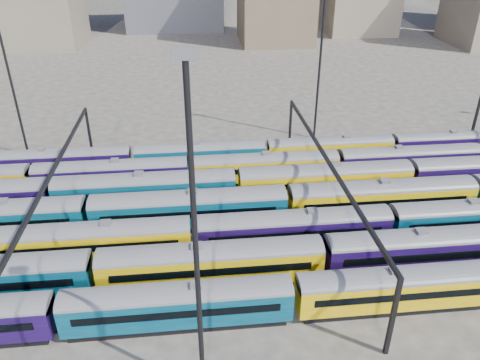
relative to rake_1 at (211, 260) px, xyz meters
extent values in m
plane|color=#3F3935|center=(3.71, 10.00, -2.83)|extent=(500.00, 500.00, 0.00)
cube|color=black|center=(-3.14, -5.00, -2.48)|extent=(18.68, 2.42, 0.69)
cube|color=#05354B|center=(-3.14, -5.00, -0.71)|extent=(19.67, 2.85, 2.85)
cylinder|color=#4C4C51|center=(-3.14, -5.00, 0.71)|extent=(19.67, 2.85, 2.85)
cube|color=black|center=(-3.14, -6.45, -0.37)|extent=(17.31, 0.06, 0.74)
cube|color=black|center=(-3.14, -3.55, -0.37)|extent=(17.31, 0.06, 0.74)
cube|color=slate|center=(-3.14, -5.00, 1.47)|extent=(0.98, 0.88, 0.34)
cube|color=black|center=(17.13, -5.00, -2.48)|extent=(18.68, 2.42, 0.69)
cube|color=#BC9307|center=(17.13, -5.00, -0.71)|extent=(19.67, 2.85, 2.85)
cylinder|color=#4C4C51|center=(17.13, -5.00, 0.71)|extent=(19.67, 2.85, 2.85)
cube|color=black|center=(17.13, -6.45, -0.37)|extent=(17.31, 0.06, 0.74)
cube|color=black|center=(17.13, -3.55, -0.37)|extent=(17.31, 0.06, 0.74)
cube|color=slate|center=(17.13, -5.00, 1.47)|extent=(0.98, 0.88, 0.34)
cube|color=black|center=(0.00, 0.00, -2.45)|extent=(20.26, 2.63, 0.75)
cube|color=#BC9307|center=(0.00, 0.00, -0.53)|extent=(21.32, 3.09, 3.09)
cylinder|color=#4C4C51|center=(0.00, 0.00, 1.01)|extent=(21.32, 3.09, 3.09)
cube|color=black|center=(0.00, -1.57, -0.16)|extent=(18.76, 0.06, 0.80)
cube|color=black|center=(0.00, 1.57, -0.16)|extent=(18.76, 0.06, 0.80)
cube|color=slate|center=(0.00, 0.00, 1.83)|extent=(1.07, 0.96, 0.37)
cube|color=black|center=(21.92, 0.00, -2.45)|extent=(20.26, 2.63, 0.75)
cube|color=black|center=(21.92, 0.00, -0.53)|extent=(21.32, 3.09, 3.09)
cylinder|color=#4C4C51|center=(21.92, 0.00, 1.01)|extent=(21.32, 3.09, 3.09)
cube|color=black|center=(21.92, -1.57, -0.16)|extent=(18.76, 0.06, 0.80)
cube|color=black|center=(21.92, 1.57, -0.16)|extent=(18.76, 0.06, 0.80)
cube|color=slate|center=(21.92, 0.00, 1.83)|extent=(1.07, 0.96, 0.37)
cube|color=black|center=(-12.27, 5.00, -2.46)|extent=(19.68, 2.55, 0.72)
cube|color=#BC9307|center=(-12.27, 5.00, -0.60)|extent=(20.71, 3.00, 3.00)
cylinder|color=#4C4C51|center=(-12.27, 5.00, 0.90)|extent=(20.71, 3.00, 3.00)
cube|color=black|center=(-12.27, 3.48, -0.24)|extent=(18.23, 0.06, 0.78)
cube|color=black|center=(-12.27, 6.52, -0.24)|extent=(18.23, 0.06, 0.78)
cube|color=slate|center=(-12.27, 5.00, 1.70)|extent=(1.04, 0.93, 0.36)
cube|color=black|center=(9.05, 5.00, -2.46)|extent=(19.68, 2.55, 0.72)
cube|color=black|center=(9.05, 5.00, -0.60)|extent=(20.71, 3.00, 3.00)
cylinder|color=#4C4C51|center=(9.05, 5.00, 0.90)|extent=(20.71, 3.00, 3.00)
cube|color=black|center=(9.05, 3.48, -0.24)|extent=(18.23, 0.06, 0.78)
cube|color=black|center=(9.05, 6.52, -0.24)|extent=(18.23, 0.06, 0.78)
cube|color=slate|center=(9.05, 5.00, 1.70)|extent=(1.04, 0.93, 0.36)
cube|color=black|center=(30.36, 5.00, -2.46)|extent=(19.68, 2.55, 0.72)
cube|color=black|center=(30.36, 6.52, -0.24)|extent=(18.23, 0.06, 0.78)
cube|color=black|center=(-1.96, 10.00, -2.44)|extent=(20.91, 2.71, 0.77)
cube|color=#05354B|center=(-1.96, 10.00, -0.46)|extent=(22.01, 3.19, 3.19)
cylinder|color=#4C4C51|center=(-1.96, 10.00, 1.14)|extent=(22.01, 3.19, 3.19)
cube|color=black|center=(-1.96, 8.38, -0.08)|extent=(19.37, 0.06, 0.83)
cube|color=black|center=(-1.96, 11.62, -0.08)|extent=(19.37, 0.06, 0.83)
cube|color=slate|center=(-1.96, 10.00, 1.99)|extent=(1.10, 0.99, 0.39)
cube|color=black|center=(20.65, 10.00, -2.44)|extent=(20.91, 2.71, 0.77)
cube|color=#BC9307|center=(20.65, 10.00, -0.46)|extent=(22.01, 3.19, 3.19)
cylinder|color=#4C4C51|center=(20.65, 10.00, 1.14)|extent=(22.01, 3.19, 3.19)
cube|color=black|center=(20.65, 8.38, -0.08)|extent=(19.37, 0.06, 0.83)
cube|color=black|center=(20.65, 11.62, -0.08)|extent=(19.37, 0.06, 0.83)
cube|color=slate|center=(20.65, 10.00, 1.99)|extent=(1.10, 0.99, 0.39)
cube|color=black|center=(-7.22, 15.00, -2.45)|extent=(20.71, 2.69, 0.76)
cube|color=#05354B|center=(-7.22, 15.00, -0.48)|extent=(21.80, 3.16, 3.16)
cylinder|color=#4C4C51|center=(-7.22, 15.00, 1.10)|extent=(21.80, 3.16, 3.16)
cube|color=black|center=(-7.22, 13.40, -0.10)|extent=(19.18, 0.06, 0.82)
cube|color=black|center=(-7.22, 16.60, -0.10)|extent=(19.18, 0.06, 0.82)
cube|color=slate|center=(-7.22, 15.00, 1.94)|extent=(1.09, 0.98, 0.38)
cube|color=black|center=(15.18, 15.00, -2.45)|extent=(20.71, 2.69, 0.76)
cube|color=#BC9307|center=(15.18, 15.00, -0.48)|extent=(21.80, 3.16, 3.16)
cylinder|color=#4C4C51|center=(15.18, 15.00, 1.10)|extent=(21.80, 3.16, 3.16)
cube|color=black|center=(15.18, 13.40, -0.10)|extent=(19.18, 0.06, 0.82)
cube|color=black|center=(15.18, 16.60, -0.10)|extent=(19.18, 0.06, 0.82)
cube|color=slate|center=(15.18, 15.00, 1.94)|extent=(1.09, 0.98, 0.38)
cube|color=black|center=(-11.98, 20.00, -2.48)|extent=(18.70, 2.43, 0.69)
cube|color=black|center=(-11.98, 20.00, -0.71)|extent=(19.68, 2.85, 2.85)
cylinder|color=#4C4C51|center=(-11.98, 20.00, 0.72)|extent=(19.68, 2.85, 2.85)
cube|color=black|center=(-11.98, 18.55, -0.37)|extent=(17.32, 0.06, 0.74)
cube|color=black|center=(-11.98, 21.45, -0.37)|extent=(17.32, 0.06, 0.74)
cube|color=slate|center=(-11.98, 20.00, 1.48)|extent=(0.98, 0.89, 0.34)
cube|color=black|center=(8.30, 20.00, -2.48)|extent=(18.70, 2.43, 0.69)
cube|color=#BC9307|center=(8.30, 20.00, -0.71)|extent=(19.68, 2.85, 2.85)
cylinder|color=#4C4C51|center=(8.30, 20.00, 0.72)|extent=(19.68, 2.85, 2.85)
cube|color=black|center=(8.30, 18.55, -0.37)|extent=(17.32, 0.06, 0.74)
cube|color=black|center=(8.30, 21.45, -0.37)|extent=(17.32, 0.06, 0.74)
cube|color=slate|center=(8.30, 20.00, 1.48)|extent=(0.98, 0.89, 0.34)
cube|color=black|center=(28.58, 20.00, -2.48)|extent=(18.70, 2.43, 0.69)
cube|color=black|center=(28.58, 20.00, -0.71)|extent=(19.68, 2.85, 2.85)
cylinder|color=#4C4C51|center=(28.58, 20.00, 0.72)|extent=(19.68, 2.85, 2.85)
cube|color=black|center=(28.58, 18.55, -0.37)|extent=(17.32, 0.06, 0.74)
cube|color=black|center=(28.58, 21.45, -0.37)|extent=(17.32, 0.06, 0.74)
cube|color=slate|center=(28.58, 20.00, 1.48)|extent=(0.98, 0.89, 0.34)
cube|color=black|center=(-19.25, 25.00, -2.51)|extent=(17.45, 2.26, 0.64)
cube|color=black|center=(-19.25, 25.00, -0.85)|extent=(18.36, 2.66, 2.66)
cylinder|color=#4C4C51|center=(-19.25, 25.00, 0.48)|extent=(18.36, 2.66, 2.66)
cube|color=black|center=(-19.25, 23.65, -0.53)|extent=(16.16, 0.06, 0.69)
cube|color=black|center=(-19.25, 26.35, -0.53)|extent=(16.16, 0.06, 0.69)
cube|color=slate|center=(-19.25, 25.00, 1.19)|extent=(0.92, 0.83, 0.32)
cube|color=black|center=(-0.29, 25.00, -2.51)|extent=(17.45, 2.26, 0.64)
cube|color=#05354B|center=(-0.29, 25.00, -0.85)|extent=(18.36, 2.66, 2.66)
cylinder|color=#4C4C51|center=(-0.29, 25.00, 0.48)|extent=(18.36, 2.66, 2.66)
cube|color=black|center=(-0.29, 23.65, -0.53)|extent=(16.16, 0.06, 0.69)
cube|color=black|center=(-0.29, 26.35, -0.53)|extent=(16.16, 0.06, 0.69)
cube|color=slate|center=(-0.29, 25.00, 1.19)|extent=(0.92, 0.83, 0.32)
cube|color=black|center=(18.68, 25.00, -2.51)|extent=(17.45, 2.26, 0.64)
cube|color=#BC9307|center=(18.68, 25.00, -0.85)|extent=(18.36, 2.66, 2.66)
cylinder|color=#4C4C51|center=(18.68, 25.00, 0.48)|extent=(18.36, 2.66, 2.66)
cube|color=black|center=(18.68, 23.65, -0.53)|extent=(16.16, 0.06, 0.69)
cube|color=black|center=(18.68, 26.35, -0.53)|extent=(16.16, 0.06, 0.69)
cube|color=slate|center=(18.68, 25.00, 1.19)|extent=(0.92, 0.83, 0.32)
cube|color=black|center=(37.64, 25.00, -2.51)|extent=(17.45, 2.26, 0.64)
cube|color=black|center=(37.64, 25.00, -0.85)|extent=(18.36, 2.66, 2.66)
cylinder|color=#4C4C51|center=(37.64, 25.00, 0.48)|extent=(18.36, 2.66, 2.66)
cube|color=black|center=(37.64, 23.65, -0.53)|extent=(16.16, 0.06, 0.69)
cube|color=black|center=(37.64, 26.35, -0.53)|extent=(16.16, 0.06, 0.69)
cube|color=slate|center=(37.64, 25.00, 1.19)|extent=(0.92, 0.83, 0.32)
cube|color=black|center=(-16.29, 30.00, 1.17)|extent=(0.35, 0.35, 8.00)
cube|color=black|center=(-16.29, 10.00, 4.97)|extent=(0.30, 40.00, 0.45)
cube|color=black|center=(13.71, -10.00, 1.17)|extent=(0.35, 0.35, 8.00)
cube|color=black|center=(13.71, 30.00, 1.17)|extent=(0.35, 0.35, 8.00)
cube|color=black|center=(13.71, 10.00, 4.97)|extent=(0.30, 40.00, 0.45)
cube|color=black|center=(43.71, 30.00, 1.17)|extent=(0.35, 0.35, 8.00)
cylinder|color=black|center=(-26.29, 32.00, 9.67)|extent=(0.36, 0.36, 25.00)
cylinder|color=black|center=(-1.29, -12.00, 9.67)|extent=(0.36, 0.36, 25.00)
cube|color=slate|center=(-1.29, -12.00, 22.47)|extent=(1.40, 0.50, 0.60)
cylinder|color=black|center=(18.71, 34.00, 9.67)|extent=(0.36, 0.36, 25.00)
camera|label=1|loc=(-1.07, -35.52, 28.04)|focal=35.00mm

